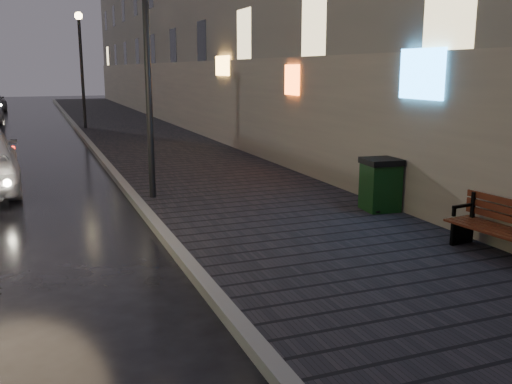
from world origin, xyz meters
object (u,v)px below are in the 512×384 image
lamp_far (81,56)px  trash_bin (380,184)px  lamp_near (147,39)px  bench (502,228)px

lamp_far → trash_bin: (3.95, -18.81, -2.81)m
lamp_near → trash_bin: size_ratio=5.11×
trash_bin → lamp_far: bearing=107.4°
lamp_near → lamp_far: size_ratio=1.00×
lamp_far → trash_bin: bearing=-78.1°
lamp_far → lamp_near: bearing=-90.0°
lamp_near → lamp_far: bearing=90.0°
lamp_far → bench: size_ratio=3.10×
bench → trash_bin: trash_bin is taller
lamp_far → bench: lamp_far is taller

